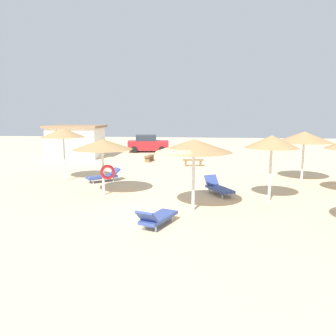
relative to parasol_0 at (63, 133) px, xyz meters
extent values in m
plane|color=beige|center=(6.16, -5.15, -2.73)|extent=(80.00, 80.00, 0.00)
cylinder|color=silver|center=(0.00, 0.00, -1.44)|extent=(0.12, 0.12, 2.58)
cone|color=#9E7A4C|center=(0.00, 0.00, 0.02)|extent=(2.52, 2.52, 0.53)
cylinder|color=silver|center=(7.49, -5.09, -1.51)|extent=(0.12, 0.12, 2.44)
cone|color=#9E7A4C|center=(7.49, -5.09, -0.14)|extent=(2.99, 2.99, 0.49)
cylinder|color=silver|center=(10.76, -3.33, -1.50)|extent=(0.12, 0.12, 2.46)
cone|color=#9E7A4C|center=(10.76, -3.33, -0.10)|extent=(2.28, 2.28, 0.54)
cylinder|color=silver|center=(13.47, 1.43, -1.57)|extent=(0.12, 0.12, 2.31)
cone|color=#9E7A4C|center=(13.47, 1.43, -0.22)|extent=(3.05, 3.05, 0.61)
cylinder|color=silver|center=(3.20, -3.05, -1.59)|extent=(0.12, 0.12, 2.27)
cone|color=#9E7A4C|center=(3.20, -3.05, -0.32)|extent=(2.80, 2.80, 0.48)
torus|color=red|center=(3.42, -3.05, -1.63)|extent=(0.71, 0.29, 0.70)
cube|color=#33478C|center=(2.20, -0.14, -2.45)|extent=(1.72, 1.58, 0.12)
cube|color=#33478C|center=(2.81, 0.38, -2.21)|extent=(0.77, 0.79, 0.42)
cylinder|color=silver|center=(2.52, 0.42, -2.62)|extent=(0.06, 0.06, 0.22)
cylinder|color=silver|center=(2.80, 0.08, -2.62)|extent=(0.06, 0.06, 0.22)
cylinder|color=silver|center=(1.60, -0.35, -2.62)|extent=(0.06, 0.06, 0.22)
cylinder|color=silver|center=(1.88, -0.69, -2.62)|extent=(0.06, 0.06, 0.22)
cube|color=#33478C|center=(6.38, -6.99, -2.45)|extent=(1.22, 1.82, 0.12)
cube|color=#33478C|center=(6.08, -7.74, -2.20)|extent=(0.76, 0.65, 0.44)
cylinder|color=silver|center=(6.36, -7.63, -2.62)|extent=(0.06, 0.06, 0.22)
cylinder|color=silver|center=(5.95, -7.47, -2.62)|extent=(0.06, 0.06, 0.22)
cylinder|color=silver|center=(6.80, -6.51, -2.62)|extent=(0.06, 0.06, 0.22)
cylinder|color=silver|center=(6.39, -6.35, -2.62)|extent=(0.06, 0.06, 0.22)
cube|color=#33478C|center=(8.66, -2.42, -2.45)|extent=(1.38, 1.80, 0.12)
cube|color=#33478C|center=(8.27, -1.72, -2.17)|extent=(0.75, 0.65, 0.49)
cylinder|color=silver|center=(8.17, -2.00, -2.62)|extent=(0.06, 0.06, 0.22)
cylinder|color=silver|center=(8.56, -1.79, -2.62)|extent=(0.06, 0.06, 0.22)
cylinder|color=silver|center=(8.75, -3.05, -2.62)|extent=(0.06, 0.06, 0.22)
cylinder|color=silver|center=(9.14, -2.84, -2.62)|extent=(0.06, 0.06, 0.22)
cube|color=brown|center=(7.11, 6.09, -2.28)|extent=(1.54, 0.62, 0.08)
cube|color=brown|center=(6.57, 6.01, -2.52)|extent=(0.17, 0.37, 0.41)
cube|color=brown|center=(7.66, 6.17, -2.52)|extent=(0.17, 0.37, 0.41)
cube|color=brown|center=(3.53, 8.05, -2.28)|extent=(0.63, 1.54, 0.08)
cube|color=brown|center=(3.45, 7.50, -2.52)|extent=(0.37, 0.18, 0.41)
cube|color=brown|center=(3.62, 8.59, -2.52)|extent=(0.37, 0.18, 0.41)
cube|color=#B21E23|center=(2.34, 14.63, -2.06)|extent=(4.20, 2.25, 0.90)
cube|color=#262D38|center=(2.14, 14.60, -1.31)|extent=(2.20, 1.83, 0.60)
cylinder|color=black|center=(3.55, 15.70, -2.41)|extent=(0.66, 0.31, 0.64)
cylinder|color=black|center=(3.80, 13.95, -2.41)|extent=(0.66, 0.31, 0.64)
cylinder|color=black|center=(0.88, 15.31, -2.41)|extent=(0.66, 0.31, 0.64)
cylinder|color=black|center=(1.13, 13.57, -2.41)|extent=(0.66, 0.31, 0.64)
cube|color=white|center=(-3.21, 9.82, -1.43)|extent=(4.28, 3.02, 2.59)
cube|color=#8C6B4C|center=(-3.21, 9.82, -0.04)|extent=(4.68, 3.42, 0.20)
camera|label=1|loc=(7.88, -17.78, 1.08)|focal=35.21mm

